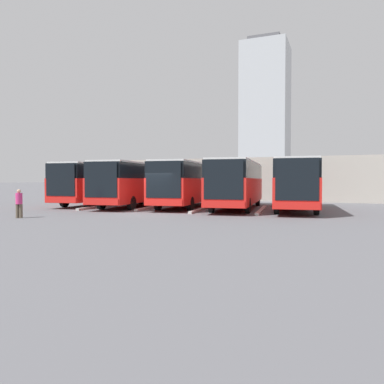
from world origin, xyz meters
The scene contains 13 objects.
ground_plane centered at (0.00, 0.00, 0.00)m, with size 600.00×600.00×0.00m, color #5B5B60.
bus_0 centered at (-8.03, -5.88, 1.88)m, with size 3.92×11.61×3.37m.
curb_divider_0 centered at (-6.02, -4.19, 0.07)m, with size 0.24×6.91×0.15m, color #B2B2AD.
bus_1 centered at (-4.02, -5.51, 1.88)m, with size 3.92×11.61×3.37m.
curb_divider_1 centered at (-2.01, -3.83, 0.07)m, with size 0.24×6.91×0.15m, color #B2B2AD.
bus_2 centered at (0.00, -5.94, 1.88)m, with size 3.92×11.61×3.37m.
curb_divider_2 centered at (2.01, -4.26, 0.07)m, with size 0.24×6.91×0.15m, color #B2B2AD.
bus_3 centered at (4.01, -5.07, 1.88)m, with size 3.92×11.61×3.37m.
curb_divider_3 centered at (6.02, -3.38, 0.07)m, with size 0.24×6.91×0.15m, color #B2B2AD.
bus_4 centered at (8.03, -5.97, 1.88)m, with size 3.92×11.61×3.37m.
pedestrian centered at (5.28, 5.25, 0.84)m, with size 0.46×0.46×1.56m.
station_building centered at (0.00, -21.94, 2.19)m, with size 30.54×14.67×4.32m.
office_tower centered at (21.68, -151.66, 32.51)m, with size 20.28×20.28×66.22m.
Camera 1 is at (-10.94, 20.53, 2.03)m, focal length 35.00 mm.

